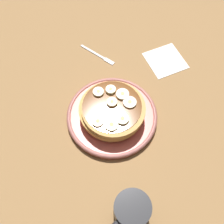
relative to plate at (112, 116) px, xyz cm
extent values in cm
cube|color=olive|center=(0.00, 0.00, -2.56)|extent=(140.00, 140.00, 3.00)
cylinder|color=#CC594C|center=(0.00, 0.00, -0.24)|extent=(24.39, 24.39, 1.64)
torus|color=#965750|center=(0.00, 0.00, 0.33)|extent=(24.81, 24.81, 1.15)
cylinder|color=#AD7A44|center=(-0.08, -0.43, 1.18)|extent=(16.21, 16.21, 1.21)
cylinder|color=tan|center=(0.11, -0.22, 2.40)|extent=(16.92, 16.92, 1.21)
cylinder|color=tan|center=(-0.23, 0.46, 3.61)|extent=(17.45, 17.45, 1.21)
cylinder|color=tan|center=(-0.21, 0.58, 4.82)|extent=(16.59, 16.59, 1.21)
cylinder|color=#592B0A|center=(0.00, 0.00, 5.50)|extent=(15.36, 15.36, 0.16)
cylinder|color=#FCECB7|center=(-0.55, -0.64, 5.86)|extent=(2.72, 2.72, 0.87)
cylinder|color=tan|center=(-0.55, -0.64, 6.33)|extent=(0.76, 0.76, 0.08)
cylinder|color=#F3E8BB|center=(0.42, -5.35, 5.83)|extent=(2.91, 2.91, 0.81)
cylinder|color=tan|center=(0.42, -5.35, 6.27)|extent=(0.81, 0.81, 0.08)
cylinder|color=#FDE4B5|center=(5.70, 1.09, 5.76)|extent=(3.05, 3.05, 0.68)
cylinder|color=tan|center=(5.70, 1.09, 6.14)|extent=(0.85, 0.85, 0.08)
cylinder|color=#F4E4BC|center=(-4.20, -0.58, 5.84)|extent=(3.43, 3.43, 0.83)
cylinder|color=tan|center=(-4.20, -0.58, 6.30)|extent=(0.96, 0.96, 0.08)
cylinder|color=#EEEEBD|center=(0.69, 4.64, 5.80)|extent=(3.29, 3.29, 0.75)
cylinder|color=tan|center=(0.69, 4.64, 6.22)|extent=(0.92, 0.92, 0.08)
cylinder|color=#F6EEBA|center=(-2.84, -3.66, 5.91)|extent=(2.72, 2.72, 0.98)
cylinder|color=tan|center=(-2.84, -3.66, 6.44)|extent=(0.76, 0.76, 0.08)
cylinder|color=#F1E4C3|center=(-3.94, 2.41, 5.77)|extent=(3.51, 3.51, 0.69)
cylinder|color=tan|center=(-3.94, 2.41, 6.16)|extent=(0.98, 0.98, 0.08)
cylinder|color=beige|center=(3.81, 4.03, 5.74)|extent=(3.45, 3.45, 0.64)
cylinder|color=tan|center=(3.81, 4.03, 6.10)|extent=(0.97, 0.97, 0.08)
cylinder|color=#262628|center=(13.47, 21.43, 2.76)|extent=(8.10, 8.10, 7.64)
cylinder|color=black|center=(13.47, 21.43, 5.81)|extent=(6.89, 6.89, 0.46)
torus|color=#262628|center=(17.72, 21.43, 2.76)|extent=(5.74, 1.46, 5.74)
cube|color=white|center=(-25.95, -3.70, -0.91)|extent=(13.91, 13.91, 0.30)
cube|color=silver|center=(-11.20, -21.65, -0.81)|extent=(2.65, 9.44, 0.50)
cube|color=silver|center=(-12.55, -15.29, -0.81)|extent=(1.96, 3.69, 0.50)
camera|label=1|loc=(22.60, 25.05, 64.41)|focal=42.52mm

